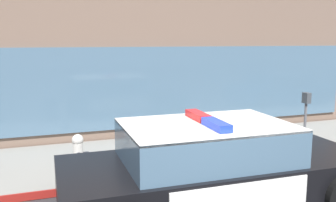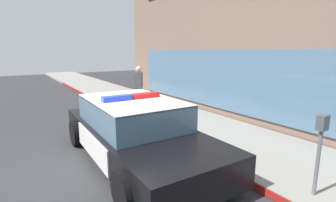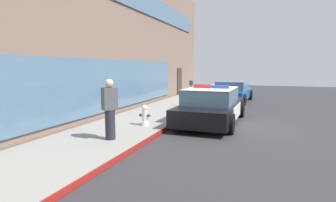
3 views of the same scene
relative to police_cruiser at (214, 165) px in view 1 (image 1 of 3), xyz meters
name	(u,v)px [view 1 (image 1 of 3)]	position (x,y,z in m)	size (l,w,h in m)	color
sidewalk	(142,157)	(-0.48, 2.65, -0.61)	(48.00, 2.88, 0.15)	gray
curb_red_paint	(162,179)	(-0.48, 1.19, -0.61)	(28.80, 0.04, 0.14)	maroon
storefront_building	(165,11)	(2.38, 9.34, 3.13)	(21.63, 10.51, 7.63)	#7A6051
police_cruiser	(214,165)	(0.00, 0.00, 0.00)	(5.01, 2.23, 1.49)	black
fire_hydrant	(78,153)	(-1.93, 1.99, -0.18)	(0.34, 0.39, 0.73)	silver
parking_meter	(306,110)	(3.15, 1.68, 0.40)	(0.12, 0.18, 1.34)	slate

